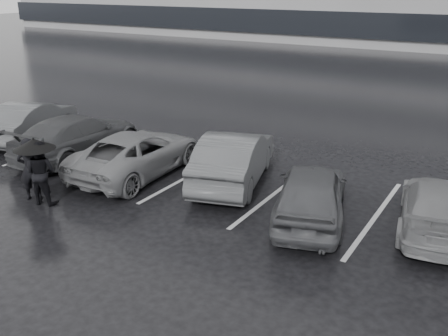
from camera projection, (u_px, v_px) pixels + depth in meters
ground at (207, 224)px, 12.12m from camera, size 160.00×160.00×0.00m
car_main at (311, 193)px, 12.12m from camera, size 2.77×4.36×1.38m
car_west_a at (234, 158)px, 14.41m from camera, size 2.84×4.83×1.50m
car_west_b at (137, 153)px, 15.10m from camera, size 2.46×4.85×1.31m
car_west_c at (78, 136)px, 16.59m from camera, size 2.15×4.93×1.41m
car_west_d at (31, 121)px, 18.41m from camera, size 2.84×4.58×1.42m
car_east at (438, 207)px, 11.61m from camera, size 2.34×4.34×1.20m
pedestrian_left at (30, 169)px, 13.21m from camera, size 0.75×0.71×1.73m
pedestrian_right at (40, 172)px, 12.98m from camera, size 0.98×0.86×1.72m
umbrella at (34, 144)px, 12.71m from camera, size 1.06×1.06×1.80m
stall_stripes at (231, 184)px, 14.51m from camera, size 19.72×5.00×0.00m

